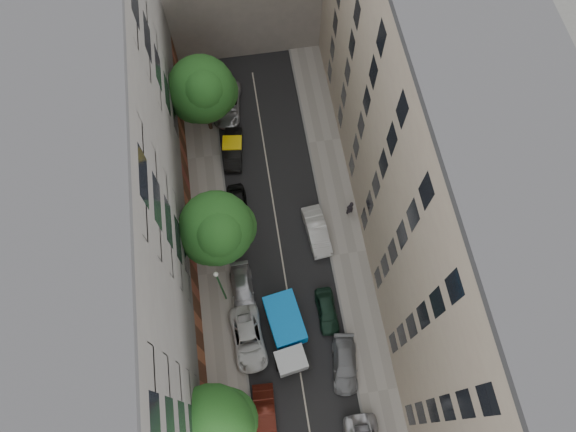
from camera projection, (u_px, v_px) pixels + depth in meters
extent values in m
plane|color=#4C4C49|center=(283.00, 263.00, 42.27)|extent=(120.00, 120.00, 0.00)
cube|color=black|center=(283.00, 263.00, 42.26)|extent=(8.00, 44.00, 0.02)
cube|color=gray|center=(216.00, 273.00, 41.86)|extent=(3.00, 44.00, 0.15)
cube|color=gray|center=(348.00, 253.00, 42.54)|extent=(3.00, 44.00, 0.15)
cube|color=#4F4C49|center=(110.00, 239.00, 32.42)|extent=(8.00, 44.00, 20.00)
cube|color=tan|center=(446.00, 191.00, 33.78)|extent=(8.00, 44.00, 20.00)
cube|color=black|center=(287.00, 335.00, 39.32)|extent=(3.12, 6.09, 0.32)
cube|color=#A1A4A6|center=(291.00, 361.00, 37.63)|extent=(2.39, 2.03, 1.83)
cube|color=#0D88F8|center=(285.00, 320.00, 38.67)|extent=(2.93, 4.19, 1.94)
cylinder|color=black|center=(278.00, 365.00, 38.58)|extent=(0.30, 0.90, 0.90)
cylinder|color=black|center=(304.00, 361.00, 38.71)|extent=(0.30, 0.90, 0.90)
cylinder|color=black|center=(270.00, 316.00, 40.07)|extent=(0.30, 0.90, 0.90)
cylinder|color=black|center=(296.00, 312.00, 40.20)|extent=(0.30, 0.90, 0.90)
imported|color=#4C170F|center=(265.00, 415.00, 36.92)|extent=(1.73, 4.42, 1.44)
imported|color=silver|center=(248.00, 339.00, 39.10)|extent=(2.68, 5.27, 1.43)
imported|color=#B4B4B9|center=(243.00, 290.00, 40.73)|extent=(1.85, 4.41, 1.27)
imported|color=black|center=(238.00, 206.00, 43.58)|extent=(1.83, 4.16, 1.39)
imported|color=black|center=(233.00, 149.00, 45.78)|extent=(2.08, 4.53, 1.44)
imported|color=#AFAEB3|center=(227.00, 104.00, 47.72)|extent=(3.18, 5.50, 1.44)
imported|color=gray|center=(345.00, 365.00, 38.41)|extent=(2.42, 4.66, 1.29)
imported|color=#142E20|center=(327.00, 311.00, 40.04)|extent=(1.52, 3.76, 1.28)
imported|color=silver|center=(317.00, 231.00, 42.60)|extent=(2.01, 4.68, 1.50)
cylinder|color=#382619|center=(219.00, 431.00, 35.80)|extent=(0.36, 0.36, 2.69)
cylinder|color=#382619|center=(215.00, 430.00, 33.68)|extent=(0.24, 0.24, 1.92)
sphere|color=#1E511B|center=(211.00, 430.00, 31.95)|extent=(5.61, 5.61, 5.61)
sphere|color=#1E511B|center=(226.00, 421.00, 33.01)|extent=(4.21, 4.21, 4.21)
cylinder|color=#382619|center=(223.00, 250.00, 41.03)|extent=(0.36, 0.36, 2.93)
cylinder|color=#382619|center=(220.00, 239.00, 38.73)|extent=(0.24, 0.24, 2.09)
sphere|color=#1E511B|center=(216.00, 228.00, 36.85)|extent=(5.51, 5.51, 5.51)
sphere|color=#1E511B|center=(229.00, 227.00, 37.98)|extent=(4.13, 4.13, 4.13)
sphere|color=#1E511B|center=(208.00, 239.00, 37.15)|extent=(3.86, 3.86, 3.86)
sphere|color=#1E511B|center=(218.00, 233.00, 35.55)|extent=(3.58, 3.58, 3.58)
cylinder|color=#382619|center=(209.00, 119.00, 46.12)|extent=(0.36, 0.36, 2.74)
cylinder|color=#382619|center=(205.00, 103.00, 43.97)|extent=(0.24, 0.24, 1.96)
sphere|color=#1E511B|center=(202.00, 89.00, 42.21)|extent=(5.66, 5.66, 5.66)
sphere|color=#1E511B|center=(213.00, 91.00, 43.28)|extent=(4.25, 4.25, 4.25)
sphere|color=#1E511B|center=(195.00, 100.00, 42.47)|extent=(3.96, 3.96, 3.96)
sphere|color=#1E511B|center=(203.00, 89.00, 40.97)|extent=(3.68, 3.68, 3.68)
cylinder|color=#1A5E27|center=(221.00, 287.00, 38.04)|extent=(0.14, 0.14, 6.33)
sphere|color=silver|center=(216.00, 274.00, 35.04)|extent=(0.36, 0.36, 0.36)
imported|color=black|center=(350.00, 208.00, 43.04)|extent=(0.83, 0.69, 1.94)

